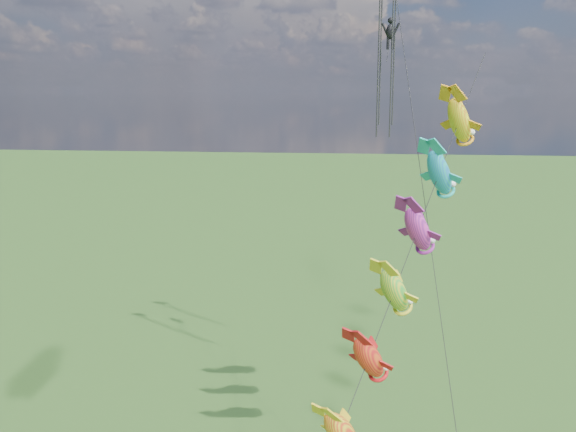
# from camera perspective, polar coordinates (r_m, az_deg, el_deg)

# --- Properties ---
(fish_windsock_rig) EXTENTS (8.16, 13.84, 17.92)m
(fish_windsock_rig) POSITION_cam_1_polar(r_m,az_deg,el_deg) (24.34, 10.45, -3.92)
(fish_windsock_rig) COLOR brown
(fish_windsock_rig) RESTS_ON ground
(parafoil_rig) EXTENTS (3.74, 17.25, 23.34)m
(parafoil_rig) POSITION_cam_1_polar(r_m,az_deg,el_deg) (32.77, 9.22, 15.68)
(parafoil_rig) COLOR brown
(parafoil_rig) RESTS_ON ground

